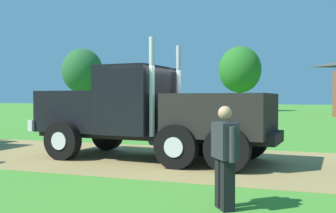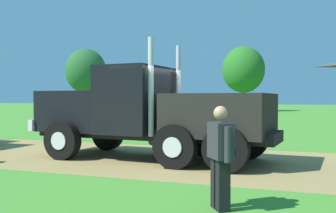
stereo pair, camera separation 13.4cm
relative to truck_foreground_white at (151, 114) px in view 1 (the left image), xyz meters
name	(u,v)px [view 1 (the left image)]	position (x,y,z in m)	size (l,w,h in m)	color
ground_plane	(172,159)	(0.59, 0.09, -1.24)	(200.00, 200.00, 0.00)	#478D2E
dirt_track	(172,159)	(0.59, 0.09, -1.23)	(120.00, 5.54, 0.01)	#9D834C
truck_foreground_white	(151,114)	(0.00, 0.00, 0.00)	(7.01, 3.00, 3.22)	black
visitor_standing_near	(225,153)	(2.88, -4.21, -0.39)	(0.48, 0.59, 1.57)	#2D2D33
tree_left	(82,71)	(-19.59, 28.36, 3.52)	(4.57, 4.57, 7.29)	#513823
tree_mid	(240,70)	(-3.94, 41.47, 4.19)	(5.53, 5.53, 8.49)	#513823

